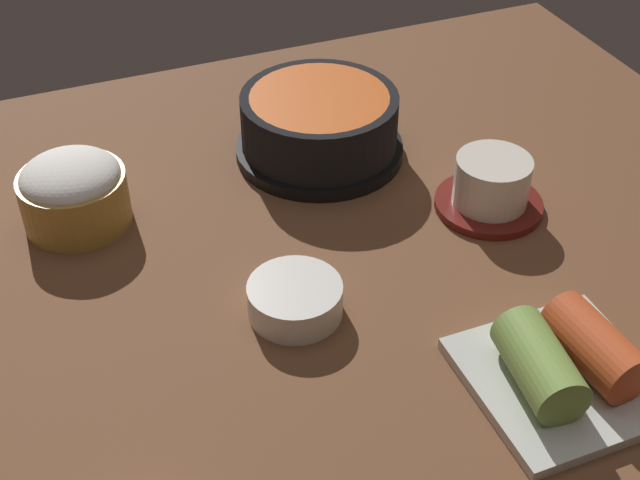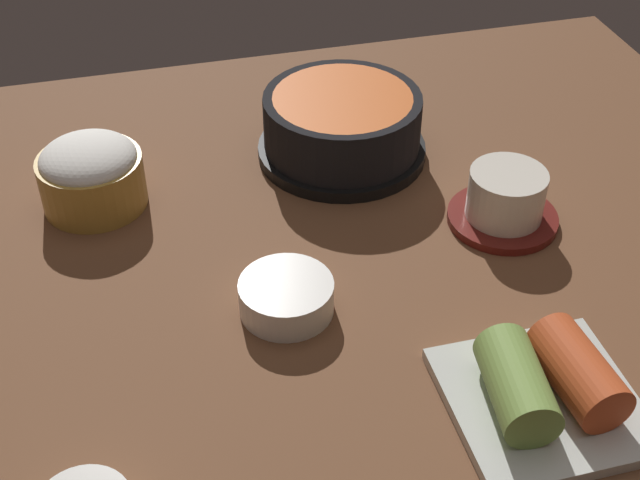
{
  "view_description": "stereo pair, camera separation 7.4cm",
  "coord_description": "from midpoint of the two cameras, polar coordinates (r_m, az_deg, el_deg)",
  "views": [
    {
      "loc": [
        -19.46,
        -55.28,
        51.67
      ],
      "look_at": [
        2.0,
        -2.0,
        5.0
      ],
      "focal_mm": 48.92,
      "sensor_mm": 36.0,
      "label": 1
    },
    {
      "loc": [
        -12.44,
        -57.6,
        51.67
      ],
      "look_at": [
        2.0,
        -2.0,
        5.0
      ],
      "focal_mm": 48.92,
      "sensor_mm": 36.0,
      "label": 2
    }
  ],
  "objects": [
    {
      "name": "dining_table",
      "position": [
        0.78,
        0.92,
        -1.74
      ],
      "size": [
        100.0,
        76.0,
        2.0
      ],
      "primitive_type": "cube",
      "color": "brown",
      "rests_on": "ground"
    },
    {
      "name": "kimchi_plate",
      "position": [
        0.66,
        17.68,
        -9.34
      ],
      "size": [
        13.53,
        13.53,
        5.17
      ],
      "color": "silver",
      "rests_on": "dining_table"
    },
    {
      "name": "stone_pot",
      "position": [
        0.88,
        3.88,
        7.4
      ],
      "size": [
        17.13,
        17.13,
        6.75
      ],
      "color": "black",
      "rests_on": "dining_table"
    },
    {
      "name": "rice_bowl",
      "position": [
        0.83,
        -12.32,
        4.2
      ],
      "size": [
        9.77,
        9.77,
        6.74
      ],
      "color": "#B78C38",
      "rests_on": "dining_table"
    },
    {
      "name": "banchan_cup_center",
      "position": [
        0.71,
        0.77,
        -3.79
      ],
      "size": [
        7.8,
        7.8,
        2.83
      ],
      "color": "white",
      "rests_on": "dining_table"
    },
    {
      "name": "tea_cup_with_saucer",
      "position": [
        0.82,
        14.6,
        2.45
      ],
      "size": [
        10.21,
        10.21,
        5.4
      ],
      "color": "maroon",
      "rests_on": "dining_table"
    }
  ]
}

